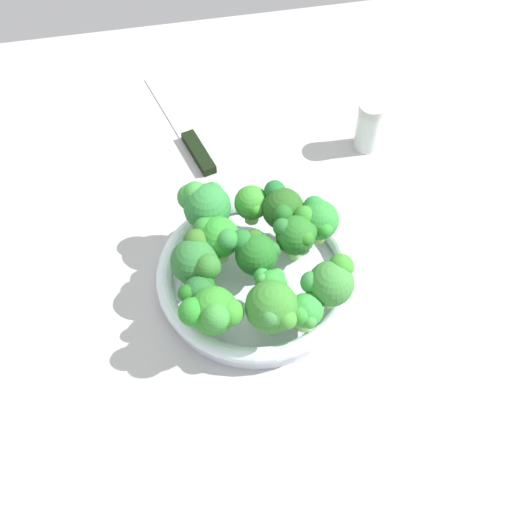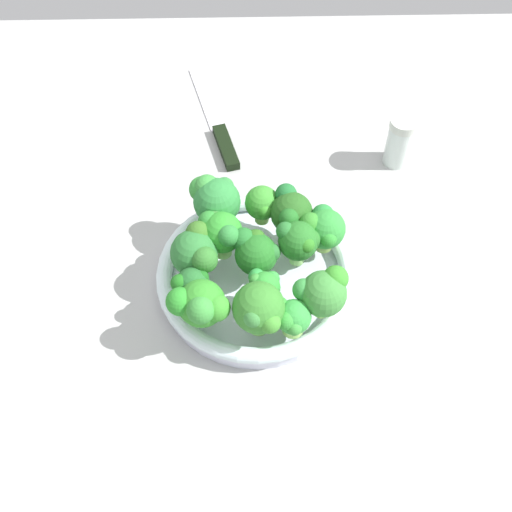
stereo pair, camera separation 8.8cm
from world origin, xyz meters
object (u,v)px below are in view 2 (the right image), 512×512
broccoli_floret_9 (323,228)px  broccoli_floret_13 (259,310)px  broccoli_floret_5 (196,252)px  bowl (256,277)px  broccoli_floret_3 (220,231)px  broccoli_floret_10 (264,286)px  broccoli_floret_6 (291,212)px  broccoli_floret_11 (200,305)px  broccoli_floret_12 (292,318)px  broccoli_floret_1 (323,292)px  broccoli_floret_0 (299,241)px  broccoli_floret_2 (193,285)px  broccoli_floret_4 (255,251)px  broccoli_floret_7 (262,205)px  pepper_shaker (400,141)px  knife (219,129)px  broccoli_floret_8 (214,198)px

broccoli_floret_9 → broccoli_floret_13: (-13.26, 9.10, 0.76)cm
broccoli_floret_5 → bowl: bearing=-90.7°
broccoli_floret_3 → broccoli_floret_10: bearing=-145.2°
broccoli_floret_6 → broccoli_floret_11: bearing=141.3°
broccoli_floret_10 → broccoli_floret_12: bearing=-144.3°
broccoli_floret_3 → broccoli_floret_1: bearing=-127.4°
broccoli_floret_0 → broccoli_floret_5: size_ratio=0.94×
broccoli_floret_2 → broccoli_floret_4: 9.50cm
broccoli_floret_4 → broccoli_floret_11: size_ratio=0.83×
bowl → broccoli_floret_4: 5.78cm
broccoli_floret_7 → pepper_shaker: broccoli_floret_7 is taller
broccoli_floret_10 → broccoli_floret_12: same height
broccoli_floret_5 → broccoli_floret_12: broccoli_floret_5 is taller
broccoli_floret_2 → knife: (36.06, -2.63, -6.86)cm
broccoli_floret_0 → knife: broccoli_floret_0 is taller
broccoli_floret_10 → pepper_shaker: 36.63cm
broccoli_floret_12 → bowl: bearing=23.5°
broccoli_floret_4 → broccoli_floret_2: bearing=120.7°
broccoli_floret_0 → broccoli_floret_7: broccoli_floret_0 is taller
broccoli_floret_3 → broccoli_floret_9: bearing=-87.0°
knife → broccoli_floret_1: bearing=-160.0°
broccoli_floret_0 → knife: (30.09, 11.38, -7.92)cm
broccoli_floret_0 → broccoli_floret_1: (-8.24, -2.56, 0.18)cm
broccoli_floret_8 → pepper_shaker: 32.91cm
bowl → broccoli_floret_5: broccoli_floret_5 is taller
broccoli_floret_1 → broccoli_floret_5: (7.06, 16.30, -0.65)cm
bowl → broccoli_floret_11: broccoli_floret_11 is taller
broccoli_floret_2 → broccoli_floret_3: size_ratio=0.77×
broccoli_floret_5 → broccoli_floret_6: size_ratio=1.04×
broccoli_floret_5 → broccoli_floret_10: 10.28cm
broccoli_floret_6 → broccoli_floret_3: bearing=109.4°
broccoli_floret_13 → pepper_shaker: 40.74cm
bowl → broccoli_floret_3: bearing=57.6°
bowl → broccoli_floret_10: bearing=-170.1°
bowl → broccoli_floret_11: 13.02cm
broccoli_floret_9 → pepper_shaker: bearing=-35.1°
bowl → knife: (31.37, 5.62, -1.48)cm
broccoli_floret_9 → broccoli_floret_7: bearing=60.5°
broccoli_floret_1 → broccoli_floret_4: bearing=49.7°
broccoli_floret_0 → broccoli_floret_11: bearing=127.6°
broccoli_floret_5 → broccoli_floret_7: size_ratio=1.22×
broccoli_floret_2 → broccoli_floret_13: 9.79cm
broccoli_floret_12 → broccoli_floret_3: bearing=35.2°
broccoli_floret_5 → broccoli_floret_0: bearing=-85.1°
broccoli_floret_9 → knife: size_ratio=0.26×
broccoli_floret_8 → broccoli_floret_9: broccoli_floret_8 is taller
broccoli_floret_12 → broccoli_floret_8: bearing=28.2°
broccoli_floret_12 → pepper_shaker: (33.49, -19.07, -2.66)cm
broccoli_floret_4 → broccoli_floret_12: size_ratio=1.22×
bowl → broccoli_floret_10: size_ratio=5.01×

